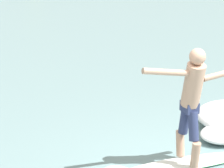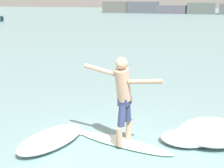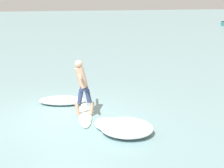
{
  "view_description": "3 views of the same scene",
  "coord_description": "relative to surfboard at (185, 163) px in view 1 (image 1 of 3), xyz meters",
  "views": [
    {
      "loc": [
        -4.9,
        -5.18,
        3.66
      ],
      "look_at": [
        -0.23,
        2.39,
        0.87
      ],
      "focal_mm": 85.0,
      "sensor_mm": 36.0,
      "label": 1
    },
    {
      "loc": [
        1.6,
        -5.23,
        2.97
      ],
      "look_at": [
        -0.51,
        1.38,
        1.07
      ],
      "focal_mm": 50.0,
      "sensor_mm": 36.0,
      "label": 2
    },
    {
      "loc": [
        9.56,
        -1.63,
        3.75
      ],
      "look_at": [
        -0.12,
        1.58,
        0.99
      ],
      "focal_mm": 50.0,
      "sensor_mm": 36.0,
      "label": 3
    }
  ],
  "objects": [
    {
      "name": "surfboard",
      "position": [
        0.0,
        0.0,
        0.0
      ],
      "size": [
        2.39,
        0.91,
        0.2
      ],
      "color": "white",
      "rests_on": "ground"
    },
    {
      "name": "surfer",
      "position": [
        0.03,
        -0.07,
        1.12
      ],
      "size": [
        1.69,
        0.68,
        1.84
      ],
      "color": "tan",
      "rests_on": "surfboard"
    }
  ]
}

